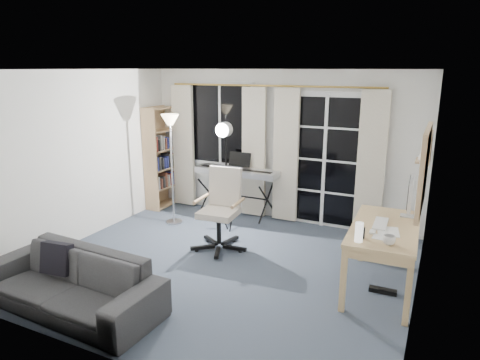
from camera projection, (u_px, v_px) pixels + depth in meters
name	position (u px, v px, depth m)	size (l,w,h in m)	color
floor	(222.00, 266.00, 5.40)	(4.50, 4.00, 0.02)	#3B4556
window	(221.00, 124.00, 7.18)	(1.20, 0.08, 1.40)	white
french_door	(325.00, 162.00, 6.54)	(1.32, 0.09, 2.11)	white
curtains	(269.00, 153.00, 6.82)	(3.60, 0.07, 2.13)	gold
bookshelf	(162.00, 159.00, 7.60)	(0.29, 0.83, 1.77)	tan
torchiere_lamp	(171.00, 137.00, 6.53)	(0.31, 0.31, 1.74)	#B2B2B7
keyboard_piano	(237.00, 173.00, 6.94)	(1.40, 0.67, 1.01)	black
studio_light	(224.00, 142.00, 6.27)	(0.29, 0.34, 1.69)	black
office_chair	(222.00, 201.00, 5.84)	(0.75, 0.77, 1.11)	black
desk	(384.00, 234.00, 4.68)	(0.74, 1.41, 0.74)	tan
monitor	(410.00, 193.00, 4.90)	(0.18, 0.53, 0.46)	silver
desk_clutter	(375.00, 247.00, 4.53)	(0.42, 0.85, 0.94)	white
mug	(389.00, 239.00, 4.17)	(0.12, 0.10, 0.12)	silver
wall_mirror	(424.00, 169.00, 3.77)	(0.04, 0.94, 0.74)	tan
framed_print	(430.00, 147.00, 4.54)	(0.03, 0.42, 0.32)	tan
wall_shelf	(424.00, 156.00, 5.05)	(0.16, 0.30, 0.18)	tan
sofa	(69.00, 274.00, 4.34)	(2.02, 0.67, 0.78)	#272729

